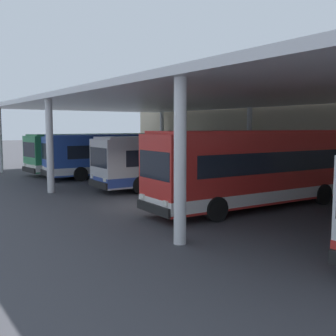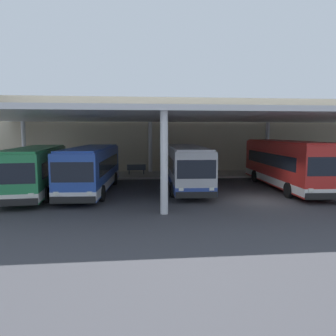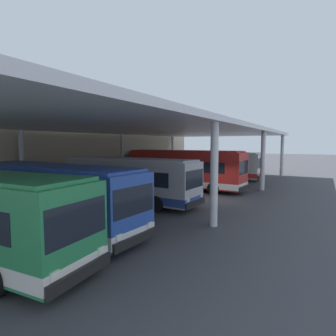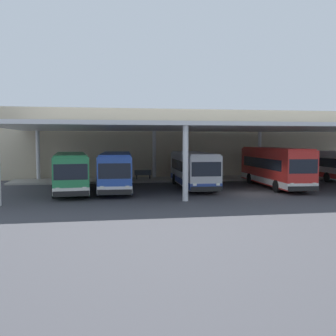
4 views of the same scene
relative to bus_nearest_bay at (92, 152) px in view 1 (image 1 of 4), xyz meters
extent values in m
plane|color=#3D3D42|center=(14.42, -3.73, -1.66)|extent=(200.00, 200.00, 0.00)
cube|color=#A39E93|center=(14.42, 8.02, -1.57)|extent=(42.00, 4.50, 0.18)
cube|color=#C1B293|center=(14.42, 11.27, 2.25)|extent=(48.00, 1.60, 7.81)
cube|color=silver|center=(14.42, 1.77, 3.74)|extent=(40.00, 17.00, 0.30)
cylinder|color=silver|center=(-4.08, -6.23, 0.97)|extent=(0.40, 0.40, 5.25)
cylinder|color=silver|center=(-4.08, 9.77, 0.97)|extent=(0.40, 0.40, 5.25)
cylinder|color=silver|center=(8.25, -6.23, 0.97)|extent=(0.40, 0.40, 5.25)
cylinder|color=silver|center=(8.25, 9.77, 0.97)|extent=(0.40, 0.40, 5.25)
cylinder|color=silver|center=(20.58, -6.23, 0.97)|extent=(0.40, 0.40, 5.25)
cube|color=#28844C|center=(0.00, 0.00, 0.04)|extent=(3.31, 10.56, 2.70)
cube|color=white|center=(0.00, 0.00, -0.96)|extent=(3.33, 10.59, 0.50)
cube|color=black|center=(-0.01, 0.15, 0.34)|extent=(3.20, 8.70, 0.90)
cube|color=black|center=(0.40, -5.13, 0.39)|extent=(2.30, 0.30, 1.10)
cube|color=black|center=(0.41, -5.22, -1.11)|extent=(2.45, 0.35, 0.36)
cube|color=#2A8B50|center=(0.00, 0.00, 1.45)|extent=(3.08, 10.13, 0.12)
cube|color=yellow|center=(0.40, -5.10, 1.21)|extent=(1.75, 0.26, 0.28)
cube|color=white|center=(-0.49, -5.29, -0.76)|extent=(0.29, 0.10, 0.20)
cube|color=white|center=(1.31, -5.14, -0.76)|extent=(0.29, 0.10, 0.20)
cylinder|color=black|center=(-0.97, -3.31, -1.16)|extent=(0.36, 1.02, 1.00)
cylinder|color=black|center=(1.47, -3.12, -1.16)|extent=(0.36, 1.02, 1.00)
cylinder|color=black|center=(-1.45, 2.75, -1.16)|extent=(0.36, 1.02, 1.00)
cylinder|color=black|center=(1.00, 2.95, -1.16)|extent=(0.36, 1.02, 1.00)
cube|color=#284CA8|center=(3.71, 0.32, 0.04)|extent=(3.10, 10.53, 2.70)
cube|color=silver|center=(3.71, 0.32, -0.96)|extent=(3.13, 10.55, 0.50)
cube|color=black|center=(3.71, 0.47, 0.34)|extent=(3.03, 8.66, 0.90)
cube|color=black|center=(3.40, -4.83, 0.39)|extent=(2.30, 0.25, 1.10)
cube|color=black|center=(3.40, -4.92, -1.11)|extent=(2.46, 0.30, 0.36)
cube|color=#2A50B0|center=(3.71, 0.32, 1.45)|extent=(2.88, 10.10, 0.12)
cube|color=yellow|center=(3.41, -4.80, 1.21)|extent=(1.75, 0.22, 0.28)
cube|color=white|center=(2.50, -4.85, -0.76)|extent=(0.28, 0.10, 0.20)
cube|color=white|center=(4.30, -4.96, -0.76)|extent=(0.28, 0.10, 0.20)
cylinder|color=black|center=(2.29, -2.83, -1.16)|extent=(0.34, 1.01, 1.00)
cylinder|color=black|center=(4.74, -2.97, -1.16)|extent=(0.34, 1.01, 1.00)
cylinder|color=black|center=(2.65, 3.24, -1.16)|extent=(0.34, 1.01, 1.00)
cylinder|color=black|center=(5.10, 3.10, -1.16)|extent=(0.34, 1.01, 1.00)
cube|color=#B7B7BC|center=(10.52, 0.96, 0.04)|extent=(2.91, 10.49, 2.70)
cube|color=#2D4799|center=(10.52, 0.96, -0.96)|extent=(2.93, 10.51, 0.50)
cube|color=black|center=(10.53, 1.11, 0.34)|extent=(2.87, 8.62, 0.90)
cube|color=black|center=(10.32, -4.18, 0.39)|extent=(2.30, 0.21, 1.10)
cube|color=black|center=(10.32, -4.27, -1.11)|extent=(2.45, 0.26, 0.36)
cube|color=silver|center=(10.52, 0.96, 1.45)|extent=(2.69, 10.07, 0.12)
cube|color=yellow|center=(10.32, -4.15, 1.21)|extent=(1.75, 0.19, 0.28)
cube|color=white|center=(9.42, -4.23, -0.76)|extent=(0.28, 0.09, 0.20)
cube|color=white|center=(11.22, -4.30, -0.76)|extent=(0.28, 0.09, 0.20)
cylinder|color=black|center=(9.17, -2.21, -1.16)|extent=(0.32, 1.01, 1.00)
cylinder|color=black|center=(11.62, -2.31, -1.16)|extent=(0.32, 1.01, 1.00)
cylinder|color=black|center=(9.41, 3.87, -1.16)|extent=(0.32, 1.01, 1.00)
cylinder|color=black|center=(11.86, 3.77, -1.16)|extent=(0.32, 1.01, 1.00)
cube|color=red|center=(17.93, 0.28, 0.24)|extent=(3.06, 11.31, 3.10)
cube|color=white|center=(17.93, 0.28, -0.96)|extent=(3.08, 11.33, 0.50)
cube|color=black|center=(17.94, 0.43, 0.54)|extent=(3.00, 9.30, 0.90)
cube|color=black|center=(17.65, -5.26, 0.59)|extent=(2.30, 0.23, 1.10)
cube|color=black|center=(17.65, -5.35, -1.11)|extent=(2.45, 0.28, 0.36)
cube|color=red|center=(17.93, 0.28, 1.85)|extent=(2.83, 10.85, 0.12)
cube|color=yellow|center=(17.66, -5.23, 1.61)|extent=(1.75, 0.21, 0.28)
cube|color=white|center=(16.75, -5.30, -0.76)|extent=(0.28, 0.09, 0.20)
cube|color=white|center=(18.55, -5.39, -0.76)|extent=(0.28, 0.09, 0.20)
cylinder|color=black|center=(16.53, -3.13, -1.16)|extent=(0.33, 1.01, 1.00)
cylinder|color=black|center=(18.98, -3.25, -1.16)|extent=(0.33, 1.01, 1.00)
cylinder|color=black|center=(16.86, 3.42, -1.16)|extent=(0.33, 1.01, 1.00)
cylinder|color=black|center=(19.31, 3.30, -1.16)|extent=(0.33, 1.01, 1.00)
cube|color=#4C515B|center=(6.82, 8.02, -1.03)|extent=(1.80, 0.44, 0.08)
cube|color=#4C515B|center=(6.82, 8.22, -0.78)|extent=(1.80, 0.06, 0.44)
cube|color=#2D2D33|center=(6.12, 8.02, -1.25)|extent=(0.10, 0.36, 0.45)
cube|color=#2D2D33|center=(7.52, 8.02, -1.25)|extent=(0.10, 0.36, 0.45)
cylinder|color=maroon|center=(3.47, 7.76, -1.03)|extent=(0.48, 0.48, 0.90)
cylinder|color=black|center=(3.47, 7.76, -0.54)|extent=(0.52, 0.52, 0.08)
camera|label=1|loc=(30.66, -13.74, 2.08)|focal=42.95mm
camera|label=2|loc=(6.87, -21.86, 2.52)|focal=33.22mm
camera|label=3|loc=(-4.83, -11.05, 2.55)|focal=29.42mm
camera|label=4|loc=(2.53, -32.08, 2.51)|focal=40.84mm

